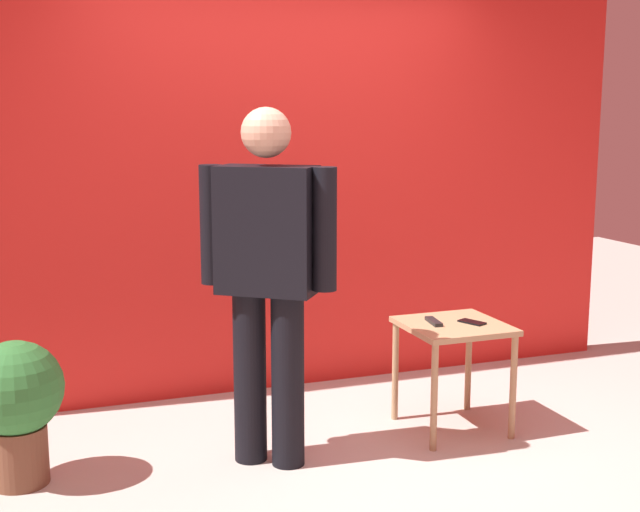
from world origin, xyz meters
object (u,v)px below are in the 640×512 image
cell_phone (472,322)px  potted_plant (16,400)px  standing_person (268,269)px  side_table (453,340)px  tv_remote (434,322)px

cell_phone → potted_plant: size_ratio=0.21×
standing_person → side_table: standing_person is taller
cell_phone → side_table: bearing=139.0°
cell_phone → potted_plant: potted_plant is taller
standing_person → cell_phone: (1.16, 0.05, -0.37)m
tv_remote → potted_plant: size_ratio=0.25×
standing_person → cell_phone: 1.22m
standing_person → cell_phone: bearing=2.5°
standing_person → cell_phone: size_ratio=12.10×
standing_person → side_table: bearing=4.3°
tv_remote → potted_plant: 2.14m
side_table → tv_remote: (-0.10, 0.04, 0.10)m
standing_person → side_table: (1.06, 0.08, -0.47)m
side_table → cell_phone: size_ratio=4.14×
standing_person → cell_phone: standing_person is taller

